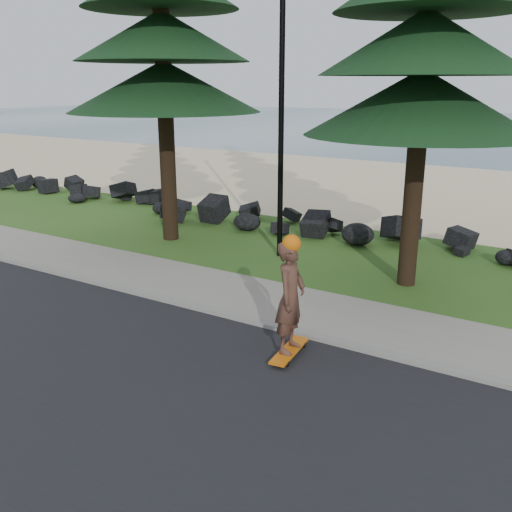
% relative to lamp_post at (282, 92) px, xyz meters
% --- Properties ---
extents(ground, '(160.00, 160.00, 0.00)m').
position_rel_lamp_post_xyz_m(ground, '(0.00, -3.20, -4.13)').
color(ground, '#2E571B').
rests_on(ground, ground).
extents(road, '(160.00, 7.00, 0.02)m').
position_rel_lamp_post_xyz_m(road, '(0.00, -7.70, -4.12)').
color(road, black).
rests_on(road, ground).
extents(kerb, '(160.00, 0.20, 0.10)m').
position_rel_lamp_post_xyz_m(kerb, '(0.00, -4.10, -4.08)').
color(kerb, gray).
rests_on(kerb, ground).
extents(sidewalk, '(160.00, 2.00, 0.08)m').
position_rel_lamp_post_xyz_m(sidewalk, '(0.00, -3.00, -4.09)').
color(sidewalk, gray).
rests_on(sidewalk, ground).
extents(beach_sand, '(160.00, 15.00, 0.01)m').
position_rel_lamp_post_xyz_m(beach_sand, '(0.00, 11.30, -4.13)').
color(beach_sand, beige).
rests_on(beach_sand, ground).
extents(seawall_boulders, '(60.00, 2.40, 1.10)m').
position_rel_lamp_post_xyz_m(seawall_boulders, '(0.00, 2.40, -4.13)').
color(seawall_boulders, black).
rests_on(seawall_boulders, ground).
extents(lamp_post, '(0.25, 0.14, 8.14)m').
position_rel_lamp_post_xyz_m(lamp_post, '(0.00, 0.00, 0.00)').
color(lamp_post, black).
rests_on(lamp_post, ground).
extents(skateboarder, '(0.52, 1.14, 2.08)m').
position_rel_lamp_post_xyz_m(skateboarder, '(2.95, -4.91, -3.09)').
color(skateboarder, '#CC5F0C').
rests_on(skateboarder, ground).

